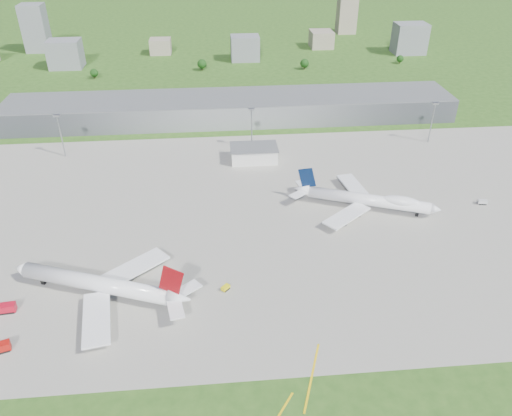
{
  "coord_description": "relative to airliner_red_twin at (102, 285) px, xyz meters",
  "views": [
    {
      "loc": [
        -12.22,
        -158.95,
        129.21
      ],
      "look_at": [
        5.15,
        33.15,
        9.0
      ],
      "focal_mm": 35.0,
      "sensor_mm": 36.0,
      "label": 1
    }
  ],
  "objects": [
    {
      "name": "bldg_tall_e",
      "position": [
        196.93,
        420.56,
        12.59
      ],
      "size": [
        20.0,
        18.0,
        36.0
      ],
      "primitive_type": "cube",
      "color": "gray",
      "rests_on": "ground"
    },
    {
      "name": "fire_truck",
      "position": [
        -34.77,
        -5.7,
        -3.63
      ],
      "size": [
        8.3,
        3.87,
        3.56
      ],
      "rotation": [
        0.0,
        0.0,
        0.11
      ],
      "color": "#AF0C1F",
      "rests_on": "ground"
    },
    {
      "name": "ops_building",
      "position": [
        66.93,
        110.56,
        -1.41
      ],
      "size": [
        26.0,
        16.0,
        8.0
      ],
      "primitive_type": "cube",
      "color": "silver",
      "rests_on": "ground"
    },
    {
      "name": "airliner_blue_quad",
      "position": [
        117.37,
        52.38,
        -0.3
      ],
      "size": [
        67.55,
        51.51,
        18.38
      ],
      "rotation": [
        0.0,
        0.0,
        -0.37
      ],
      "color": "white",
      "rests_on": "ground"
    },
    {
      "name": "bldg_e",
      "position": [
        236.93,
        330.56,
        8.59
      ],
      "size": [
        30.0,
        22.0,
        28.0
      ],
      "primitive_type": "cube",
      "color": "slate",
      "rests_on": "ground"
    },
    {
      "name": "crash_tender",
      "position": [
        -29.93,
        -24.85,
        -3.69
      ],
      "size": [
        7.19,
        4.76,
        3.44
      ],
      "rotation": [
        0.0,
        0.0,
        0.31
      ],
      "color": "#A1110B",
      "rests_on": "ground"
    },
    {
      "name": "ground",
      "position": [
        56.93,
        160.56,
        -5.41
      ],
      "size": [
        1400.0,
        1400.0,
        0.0
      ],
      "primitive_type": "plane",
      "color": "#2A5119",
      "rests_on": "ground"
    },
    {
      "name": "tree_e",
      "position": [
        126.93,
        285.56,
        0.1
      ],
      "size": [
        7.65,
        7.65,
        9.35
      ],
      "color": "#382314",
      "rests_on": "ground"
    },
    {
      "name": "tug_yellow",
      "position": [
        46.24,
        -0.64,
        -4.5
      ],
      "size": [
        3.84,
        3.9,
        1.74
      ],
      "rotation": [
        0.0,
        0.0,
        0.82
      ],
      "color": "yellow",
      "rests_on": "ground"
    },
    {
      "name": "van_white_far",
      "position": [
        175.44,
        51.54,
        -4.23
      ],
      "size": [
        4.73,
        2.81,
        2.32
      ],
      "rotation": [
        0.0,
        0.0,
        -0.17
      ],
      "color": "silver",
      "rests_on": "ground"
    },
    {
      "name": "mast_west",
      "position": [
        -43.07,
        125.56,
        12.3
      ],
      "size": [
        3.5,
        2.0,
        25.9
      ],
      "color": "gray",
      "rests_on": "ground"
    },
    {
      "name": "bldg_ce",
      "position": [
        156.93,
        360.56,
        2.59
      ],
      "size": [
        22.0,
        24.0,
        16.0
      ],
      "primitive_type": "cube",
      "color": "gray",
      "rests_on": "ground"
    },
    {
      "name": "airliner_red_twin",
      "position": [
        0.0,
        0.0,
        0.0
      ],
      "size": [
        71.28,
        54.05,
        20.3
      ],
      "rotation": [
        0.0,
        0.0,
        2.78
      ],
      "color": "white",
      "rests_on": "ground"
    },
    {
      "name": "terminal",
      "position": [
        56.93,
        175.56,
        2.09
      ],
      "size": [
        300.0,
        42.0,
        15.0
      ],
      "primitive_type": "cube",
      "color": "gray",
      "rests_on": "ground"
    },
    {
      "name": "mast_east",
      "position": [
        176.93,
        125.56,
        12.3
      ],
      "size": [
        3.5,
        2.0,
        25.9
      ],
      "color": "gray",
      "rests_on": "ground"
    },
    {
      "name": "bldg_cw",
      "position": [
        -3.07,
        350.56,
        1.59
      ],
      "size": [
        20.0,
        18.0,
        14.0
      ],
      "primitive_type": "cube",
      "color": "gray",
      "rests_on": "ground"
    },
    {
      "name": "mast_center",
      "position": [
        66.93,
        125.56,
        12.3
      ],
      "size": [
        3.5,
        2.0,
        25.9
      ],
      "color": "gray",
      "rests_on": "ground"
    },
    {
      "name": "bldg_c",
      "position": [
        76.93,
        320.56,
        5.59
      ],
      "size": [
        26.0,
        20.0,
        22.0
      ],
      "primitive_type": "cube",
      "color": "slate",
      "rests_on": "ground"
    },
    {
      "name": "tree_c",
      "position": [
        36.93,
        290.56,
        0.43
      ],
      "size": [
        8.1,
        8.1,
        9.9
      ],
      "color": "#382314",
      "rests_on": "ground"
    },
    {
      "name": "apron",
      "position": [
        66.93,
        50.56,
        -5.37
      ],
      "size": [
        360.0,
        190.0,
        0.08
      ],
      "primitive_type": "cube",
      "color": "gray",
      "rests_on": "ground"
    },
    {
      "name": "tree_far_e",
      "position": [
        216.93,
        295.56,
        -0.87
      ],
      "size": [
        6.3,
        6.3,
        7.7
      ],
      "color": "#382314",
      "rests_on": "ground"
    },
    {
      "name": "bldg_w",
      "position": [
        -83.07,
        310.56,
        6.59
      ],
      "size": [
        28.0,
        22.0,
        24.0
      ],
      "primitive_type": "cube",
      "color": "slate",
      "rests_on": "ground"
    },
    {
      "name": "van_white_near",
      "position": [
        98.55,
        41.45,
        -4.15
      ],
      "size": [
        2.62,
        5.03,
        2.49
      ],
      "rotation": [
        0.0,
        0.0,
        1.66
      ],
      "color": "silver",
      "rests_on": "ground"
    },
    {
      "name": "tree_w",
      "position": [
        -53.07,
        275.56,
        -0.55
      ],
      "size": [
        6.75,
        6.75,
        8.25
      ],
      "color": "#382314",
      "rests_on": "ground"
    },
    {
      "name": "bldg_tall_w",
      "position": [
        -123.07,
        370.56,
        16.59
      ],
      "size": [
        22.0,
        20.0,
        44.0
      ],
      "primitive_type": "cube",
      "color": "slate",
      "rests_on": "ground"
    }
  ]
}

